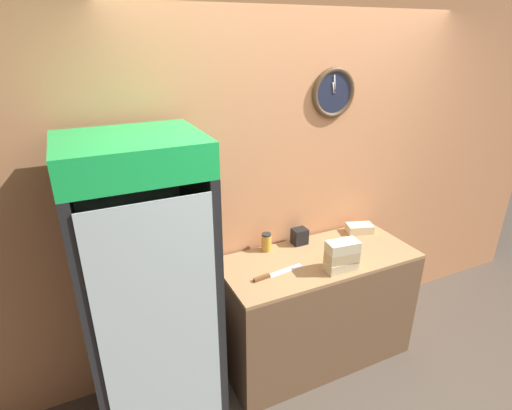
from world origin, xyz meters
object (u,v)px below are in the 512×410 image
(beverage_cooler, at_px, (145,279))
(sandwich_stack_bottom, at_px, (341,265))
(condiment_jar, at_px, (266,242))
(chefs_knife, at_px, (272,275))
(sandwich_flat_left, at_px, (360,228))
(sandwich_stack_middle, at_px, (342,256))
(napkin_dispenser, at_px, (300,236))
(sandwich_stack_top, at_px, (343,247))

(beverage_cooler, relative_size, sandwich_stack_bottom, 8.60)
(beverage_cooler, distance_m, condiment_jar, 0.94)
(chefs_knife, bearing_deg, condiment_jar, 69.09)
(chefs_knife, bearing_deg, sandwich_flat_left, 15.66)
(sandwich_flat_left, bearing_deg, sandwich_stack_middle, -140.12)
(sandwich_stack_middle, height_order, sandwich_flat_left, sandwich_stack_middle)
(sandwich_stack_bottom, bearing_deg, napkin_dispenser, 97.56)
(sandwich_stack_top, height_order, napkin_dispenser, sandwich_stack_top)
(beverage_cooler, distance_m, chefs_knife, 0.80)
(sandwich_stack_top, relative_size, sandwich_flat_left, 0.98)
(condiment_jar, distance_m, napkin_dispenser, 0.27)
(sandwich_flat_left, relative_size, napkin_dispenser, 1.89)
(chefs_knife, xyz_separation_m, napkin_dispenser, (0.39, 0.30, 0.05))
(sandwich_stack_middle, bearing_deg, sandwich_flat_left, 39.88)
(sandwich_stack_bottom, distance_m, sandwich_stack_middle, 0.07)
(beverage_cooler, distance_m, napkin_dispenser, 1.20)
(beverage_cooler, height_order, chefs_knife, beverage_cooler)
(sandwich_stack_top, distance_m, condiment_jar, 0.57)
(sandwich_stack_middle, relative_size, condiment_jar, 1.64)
(sandwich_stack_middle, height_order, chefs_knife, sandwich_stack_middle)
(sandwich_flat_left, relative_size, chefs_knife, 0.60)
(sandwich_stack_middle, relative_size, sandwich_flat_left, 0.98)
(sandwich_stack_top, xyz_separation_m, chefs_knife, (-0.45, 0.14, -0.17))
(sandwich_stack_bottom, xyz_separation_m, sandwich_flat_left, (0.47, 0.39, -0.00))
(condiment_jar, bearing_deg, chefs_knife, -110.91)
(sandwich_stack_bottom, distance_m, napkin_dispenser, 0.44)
(sandwich_stack_bottom, relative_size, chefs_knife, 0.58)
(sandwich_stack_middle, xyz_separation_m, condiment_jar, (-0.33, 0.45, -0.04))
(sandwich_stack_middle, relative_size, sandwich_stack_top, 1.00)
(beverage_cooler, height_order, napkin_dispenser, beverage_cooler)
(chefs_knife, height_order, napkin_dispenser, napkin_dispenser)
(sandwich_flat_left, distance_m, chefs_knife, 0.96)
(sandwich_stack_top, relative_size, condiment_jar, 1.64)
(sandwich_stack_bottom, relative_size, sandwich_stack_middle, 0.98)
(sandwich_stack_middle, distance_m, chefs_knife, 0.48)
(sandwich_stack_bottom, height_order, sandwich_stack_top, sandwich_stack_top)
(sandwich_flat_left, distance_m, napkin_dispenser, 0.53)
(beverage_cooler, distance_m, sandwich_stack_bottom, 1.26)
(sandwich_stack_middle, height_order, condiment_jar, sandwich_stack_middle)
(sandwich_stack_top, relative_size, chefs_knife, 0.59)
(beverage_cooler, relative_size, napkin_dispenser, 15.69)
(sandwich_flat_left, height_order, napkin_dispenser, napkin_dispenser)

